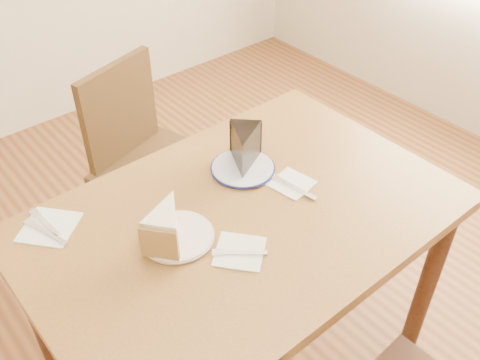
# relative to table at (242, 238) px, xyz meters

# --- Properties ---
(table) EXTENTS (1.20, 0.80, 0.75)m
(table) POSITION_rel_table_xyz_m (0.00, 0.00, 0.00)
(table) COLOR brown
(table) RESTS_ON ground
(chair_far) EXTENTS (0.54, 0.54, 0.87)m
(chair_far) POSITION_rel_table_xyz_m (0.10, 0.67, -0.17)
(chair_far) COLOR #301E0E
(chair_far) RESTS_ON ground
(plate_cream) EXTENTS (0.19, 0.19, 0.01)m
(plate_cream) POSITION_rel_table_xyz_m (-0.20, 0.04, 0.10)
(plate_cream) COLOR white
(plate_cream) RESTS_ON table
(plate_navy) EXTENTS (0.19, 0.19, 0.01)m
(plate_navy) POSITION_rel_table_xyz_m (0.13, 0.15, 0.10)
(plate_navy) COLOR white
(plate_navy) RESTS_ON table
(carrot_cake) EXTENTS (0.16, 0.16, 0.09)m
(carrot_cake) POSITION_rel_table_xyz_m (-0.22, 0.04, 0.16)
(carrot_cake) COLOR white
(carrot_cake) RESTS_ON plate_cream
(chocolate_cake) EXTENTS (0.16, 0.16, 0.11)m
(chocolate_cake) POSITION_rel_table_xyz_m (0.14, 0.15, 0.17)
(chocolate_cake) COLOR black
(chocolate_cake) RESTS_ON plate_navy
(napkin_cream) EXTENTS (0.17, 0.17, 0.00)m
(napkin_cream) POSITION_rel_table_xyz_m (-0.10, -0.11, 0.10)
(napkin_cream) COLOR white
(napkin_cream) RESTS_ON table
(napkin_navy) EXTENTS (0.13, 0.13, 0.00)m
(napkin_navy) POSITION_rel_table_xyz_m (0.19, 0.00, 0.10)
(napkin_navy) COLOR white
(napkin_navy) RESTS_ON table
(napkin_spare) EXTENTS (0.20, 0.20, 0.00)m
(napkin_spare) POSITION_rel_table_xyz_m (-0.44, 0.29, 0.10)
(napkin_spare) COLOR white
(napkin_spare) RESTS_ON table
(fork_cream) EXTENTS (0.12, 0.10, 0.00)m
(fork_cream) POSITION_rel_table_xyz_m (-0.10, -0.12, 0.10)
(fork_cream) COLOR silver
(fork_cream) RESTS_ON napkin_cream
(knife_navy) EXTENTS (0.04, 0.17, 0.00)m
(knife_navy) POSITION_rel_table_xyz_m (0.18, -0.01, 0.10)
(knife_navy) COLOR silver
(knife_navy) RESTS_ON napkin_navy
(fork_spare) EXTENTS (0.03, 0.14, 0.00)m
(fork_spare) POSITION_rel_table_xyz_m (-0.44, 0.31, 0.10)
(fork_spare) COLOR silver
(fork_spare) RESTS_ON napkin_spare
(knife_spare) EXTENTS (0.06, 0.16, 0.00)m
(knife_spare) POSITION_rel_table_xyz_m (-0.46, 0.27, 0.10)
(knife_spare) COLOR silver
(knife_spare) RESTS_ON napkin_spare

